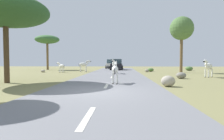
% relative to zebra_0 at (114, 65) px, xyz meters
% --- Properties ---
extents(ground_plane, '(90.00, 90.00, 0.00)m').
position_rel_zebra_0_xyz_m(ground_plane, '(-0.34, -13.00, -1.02)').
color(ground_plane, olive).
extents(road, '(6.00, 64.00, 0.05)m').
position_rel_zebra_0_xyz_m(road, '(-0.03, -13.00, -0.99)').
color(road, slate).
rests_on(road, ground_plane).
extents(lane_markings, '(0.16, 56.00, 0.01)m').
position_rel_zebra_0_xyz_m(lane_markings, '(-0.03, -14.00, -0.97)').
color(lane_markings, silver).
rests_on(lane_markings, road).
extents(zebra_0, '(0.65, 1.71, 1.63)m').
position_rel_zebra_0_xyz_m(zebra_0, '(0.00, 0.00, 0.00)').
color(zebra_0, silver).
rests_on(zebra_0, road).
extents(zebra_1, '(1.38, 1.34, 1.61)m').
position_rel_zebra_0_xyz_m(zebra_1, '(8.49, -4.17, -0.06)').
color(zebra_1, silver).
rests_on(zebra_1, ground_plane).
extents(zebra_2, '(0.41, 1.51, 1.42)m').
position_rel_zebra_0_xyz_m(zebra_2, '(0.41, -9.68, -0.12)').
color(zebra_2, silver).
rests_on(zebra_2, road).
extents(zebra_3, '(1.29, 0.96, 1.36)m').
position_rel_zebra_0_xyz_m(zebra_3, '(-6.85, 2.51, -0.21)').
color(zebra_3, silver).
rests_on(zebra_3, ground_plane).
extents(zebra_4, '(1.67, 0.85, 1.63)m').
position_rel_zebra_0_xyz_m(zebra_4, '(-4.26, 4.23, -0.04)').
color(zebra_4, silver).
rests_on(zebra_4, ground_plane).
extents(car_0, '(2.10, 4.38, 1.74)m').
position_rel_zebra_0_xyz_m(car_0, '(0.03, 9.92, -0.17)').
color(car_0, black).
rests_on(car_0, road).
extents(car_1, '(2.24, 4.45, 1.74)m').
position_rel_zebra_0_xyz_m(car_1, '(-1.08, 15.95, -0.17)').
color(car_1, white).
rests_on(car_1, road).
extents(tree_0, '(2.90, 2.90, 6.96)m').
position_rel_zebra_0_xyz_m(tree_0, '(8.25, 2.84, 4.41)').
color(tree_0, brown).
rests_on(tree_0, ground_plane).
extents(tree_2, '(3.98, 3.98, 5.76)m').
position_rel_zebra_0_xyz_m(tree_2, '(-11.55, 10.12, 3.97)').
color(tree_2, brown).
rests_on(tree_2, ground_plane).
extents(tree_7, '(5.55, 5.55, 5.61)m').
position_rel_zebra_0_xyz_m(tree_7, '(-6.72, -9.34, 3.60)').
color(tree_7, '#4C3823').
rests_on(tree_7, ground_plane).
extents(bush_0, '(1.09, 0.98, 0.65)m').
position_rel_zebra_0_xyz_m(bush_0, '(11.08, 8.16, -0.69)').
color(bush_0, '#4C7038').
rests_on(bush_0, ground_plane).
extents(bush_1, '(0.83, 0.75, 0.50)m').
position_rel_zebra_0_xyz_m(bush_1, '(4.86, 5.28, -0.77)').
color(bush_1, '#4C7038').
rests_on(bush_1, ground_plane).
extents(rock_0, '(0.58, 0.50, 0.35)m').
position_rel_zebra_0_xyz_m(rock_0, '(-9.30, 2.74, -0.84)').
color(rock_0, '#A89E8C').
rests_on(rock_0, ground_plane).
extents(rock_1, '(0.53, 0.40, 0.37)m').
position_rel_zebra_0_xyz_m(rock_1, '(4.16, 3.94, -0.83)').
color(rock_1, gray).
rests_on(rock_1, ground_plane).
extents(rock_2, '(0.80, 0.76, 0.53)m').
position_rel_zebra_0_xyz_m(rock_2, '(5.70, -5.58, -0.75)').
color(rock_2, gray).
rests_on(rock_2, ground_plane).
extents(rock_3, '(0.78, 0.67, 0.62)m').
position_rel_zebra_0_xyz_m(rock_3, '(3.42, -10.71, -0.71)').
color(rock_3, '#A89E8C').
rests_on(rock_3, ground_plane).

